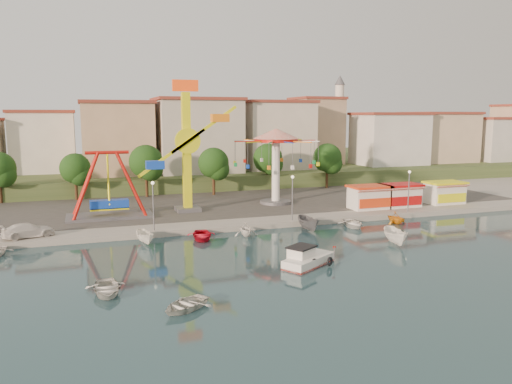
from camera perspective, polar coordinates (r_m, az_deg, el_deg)
name	(u,v)px	position (r m, az deg, el deg)	size (l,w,h in m)	color
ground	(266,262)	(44.18, 1.20, -8.00)	(200.00, 200.00, 0.00)	#16323D
quay_deck	(161,177)	(103.49, -10.76, 1.67)	(200.00, 100.00, 0.60)	#9E998E
asphalt_pad	(194,201)	(72.24, -7.06, -1.00)	(90.00, 28.00, 0.01)	#4C4944
hill_terrace	(158,169)	(108.28, -11.16, 2.60)	(200.00, 60.00, 3.00)	#384C26
pirate_ship_ride	(109,186)	(62.13, -16.50, 0.67)	(10.00, 5.00, 8.00)	#59595E
kamikaze_tower	(190,150)	(63.49, -7.50, 4.73)	(8.45, 3.10, 16.50)	#59595E
wave_swinger	(276,149)	(68.75, 2.29, 4.94)	(11.60, 11.60, 10.40)	#59595E
booth_left	(369,197)	(67.07, 12.79, -0.55)	(5.40, 3.78, 3.08)	white
booth_mid	(400,195)	(69.70, 16.15, -0.34)	(5.40, 3.78, 3.08)	white
booth_right	(445,192)	(74.09, 20.75, -0.04)	(5.40, 3.78, 3.08)	white
lamp_post_1	(153,207)	(53.97, -11.65, -1.72)	(0.14, 0.14, 5.00)	#59595E
lamp_post_2	(292,199)	(58.15, 4.18, -0.82)	(0.14, 0.14, 5.00)	#59595E
lamp_post_3	(409,192)	(66.05, 17.04, -0.03)	(0.14, 0.14, 5.00)	#59595E
tree_1	(75,168)	(76.31, -19.97, 2.54)	(4.35, 4.35, 6.80)	#382314
tree_2	(146,162)	(76.30, -12.46, 3.40)	(5.02, 5.02, 7.85)	#382314
tree_3	(214,163)	(76.70, -4.88, 3.33)	(4.68, 4.68, 7.32)	#382314
tree_4	(268,158)	(82.50, 1.37, 3.87)	(4.86, 4.86, 7.60)	#382314
tree_5	(327,158)	(84.87, 8.15, 3.89)	(4.83, 4.83, 7.54)	#382314
building_1	(42,148)	(91.48, -23.26, 4.63)	(12.33, 9.01, 8.63)	silver
building_2	(122,139)	(91.97, -15.06, 5.86)	(11.95, 9.28, 11.23)	tan
building_3	(202,144)	(90.93, -6.16, 5.44)	(12.59, 10.50, 9.20)	beige
building_4	(266,142)	(98.02, 1.12, 5.73)	(10.75, 9.23, 9.24)	beige
building_5	(331,136)	(101.65, 8.59, 6.30)	(12.77, 10.96, 11.21)	tan
building_6	(386,133)	(106.29, 14.67, 6.52)	(8.23, 8.98, 12.36)	silver
building_7	(419,140)	(117.25, 18.16, 5.67)	(11.59, 10.93, 8.76)	beige
building_8	(492,132)	(121.31, 25.35, 6.26)	(12.84, 9.28, 12.58)	beige
minaret	(339,117)	(106.51, 9.47, 8.50)	(2.80, 2.80, 18.00)	silver
cabin_motorboat	(307,260)	(43.28, 5.87, -7.71)	(5.57, 4.53, 1.87)	white
rowboat_a	(106,288)	(38.04, -16.73, -10.50)	(2.88, 4.03, 0.84)	silver
rowboat_b	(185,304)	(34.04, -8.13, -12.60)	(2.59, 3.62, 0.75)	silver
skiff	(396,236)	(51.57, 15.68, -4.91)	(1.64, 4.36, 1.69)	white
van	(28,230)	(55.18, -24.61, -4.00)	(2.01, 4.94, 1.43)	silver
moored_boat_2	(145,237)	(51.21, -12.56, -5.07)	(1.33, 3.55, 1.37)	white
moored_boat_3	(202,235)	(52.19, -6.21, -4.93)	(3.00, 4.20, 0.87)	red
moored_boat_4	(246,229)	(53.34, -1.20, -4.24)	(2.44, 2.83, 1.49)	white
moored_boat_5	(309,223)	(55.97, 6.04, -3.59)	(1.60, 4.25, 1.64)	#5D5D62
moored_boat_6	(353,223)	(58.62, 11.03, -3.55)	(2.89, 4.05, 0.84)	white
moored_boat_7	(396,218)	(61.61, 15.70, -2.83)	(2.38, 2.75, 1.45)	orange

